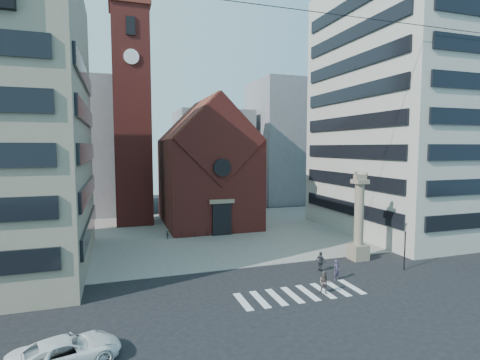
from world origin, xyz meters
The scene contains 21 objects.
ground centered at (0.00, 0.00, 0.00)m, with size 120.00×120.00×0.00m, color black.
piazza centered at (0.00, 19.00, 0.03)m, with size 46.00×30.00×0.05m, color gray.
zebra_crossing centered at (0.55, -3.00, 0.01)m, with size 10.20×3.20×0.01m, color white, non-canonical shape.
church centered at (0.00, 25.04, 7.98)m, with size 12.00×16.65×18.00m.
campanile centered at (-10.00, 28.00, 15.74)m, with size 5.50×5.50×31.20m.
building_right centered at (24.00, 12.00, 16.00)m, with size 18.00×22.00×32.00m, color #A6A396.
bg_block_left centered at (-20.00, 40.00, 11.00)m, with size 16.00×14.00×22.00m, color gray.
bg_block_mid centered at (6.00, 45.00, 9.00)m, with size 14.00×12.00×18.00m, color gray.
bg_block_right centered at (22.00, 42.00, 12.00)m, with size 16.00×14.00×24.00m, color gray.
lion_column centered at (10.01, 3.00, 3.46)m, with size 1.63×1.60×8.68m.
traffic_light centered at (12.00, -1.00, 2.29)m, with size 0.13×0.16×4.30m.
white_car centered at (-15.00, -7.65, 0.74)m, with size 2.45×5.32×1.48m, color white.
pedestrian_0 centered at (4.82, -1.26, 0.84)m, with size 0.62×0.40×1.69m, color #3B3245.
pedestrian_1 centered at (2.28, -3.55, 0.86)m, with size 0.84×0.65×1.72m, color #5B4D49.
pedestrian_2 centered at (4.70, 1.08, 0.87)m, with size 1.02×0.42×1.74m, color #27282E.
scooter_0 centered at (-6.64, 17.61, 0.52)m, with size 0.63×1.80×0.95m, color black.
scooter_1 centered at (-5.00, 17.61, 0.58)m, with size 0.49×1.75×1.05m, color black.
scooter_2 centered at (-3.37, 17.61, 0.52)m, with size 0.63×1.80×0.95m, color black.
scooter_3 centered at (-1.73, 17.61, 0.58)m, with size 0.49×1.75×1.05m, color black.
scooter_4 centered at (-0.10, 17.61, 0.52)m, with size 0.63×1.80×0.95m, color black.
scooter_5 centered at (1.54, 17.61, 0.58)m, with size 0.49×1.75×1.05m, color black.
Camera 1 is at (-12.36, -27.45, 11.02)m, focal length 28.00 mm.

